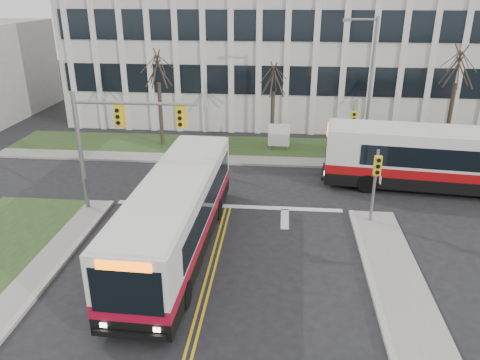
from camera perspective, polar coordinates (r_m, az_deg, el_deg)
name	(u,v)px	position (r m, az deg, el deg)	size (l,w,h in m)	color
ground	(203,302)	(17.95, -4.54, -14.57)	(120.00, 120.00, 0.00)	black
sidewalk_cross	(316,163)	(31.28, 9.22, 2.09)	(44.00, 1.60, 0.14)	#9E9B93
building_lawn	(313,149)	(33.92, 8.95, 3.71)	(44.00, 5.00, 0.12)	#2B431D
office_building	(310,45)	(44.42, 8.58, 16.00)	(40.00, 16.00, 12.00)	beige
mast_arm_signal	(111,132)	(23.74, -15.49, 5.65)	(6.11, 0.38, 6.20)	slate
signal_pole_near	(376,177)	(23.02, 16.22, 0.41)	(0.34, 0.39, 3.80)	slate
signal_pole_far	(353,127)	(30.97, 13.56, 6.28)	(0.34, 0.39, 3.80)	slate
streetlight	(368,83)	(31.27, 15.35, 11.35)	(2.15, 0.25, 9.20)	slate
directory_sign	(279,136)	(33.03, 4.76, 5.42)	(1.50, 0.12, 2.00)	slate
tree_left	(158,70)	(33.67, -9.99, 13.09)	(1.80, 1.80, 7.70)	#42352B
tree_mid	(273,80)	(32.84, 4.10, 12.02)	(1.80, 1.80, 6.82)	#42352B
tree_right	(458,68)	(34.38, 25.05, 12.24)	(1.80, 1.80, 8.25)	#42352B
bus_main	(177,215)	(20.45, -7.68, -4.29)	(2.70, 12.44, 3.32)	silver
bus_cross	(444,161)	(28.71, 23.63, 2.14)	(2.84, 13.09, 3.49)	silver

